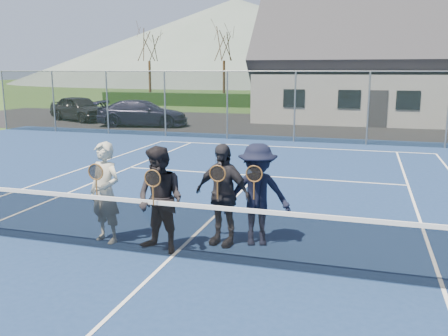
% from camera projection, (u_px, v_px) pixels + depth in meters
% --- Properties ---
extents(ground, '(220.00, 220.00, 0.00)m').
position_uv_depth(ground, '(311.00, 125.00, 26.57)').
color(ground, '#2C4B1A').
rests_on(ground, ground).
extents(court_surface, '(30.00, 30.00, 0.02)m').
position_uv_depth(court_surface, '(172.00, 258.00, 7.81)').
color(court_surface, navy).
rests_on(court_surface, ground).
extents(tarmac_carpark, '(40.00, 12.00, 0.01)m').
position_uv_depth(tarmac_carpark, '(242.00, 123.00, 27.69)').
color(tarmac_carpark, black).
rests_on(tarmac_carpark, ground).
extents(hedge_row, '(40.00, 1.20, 1.10)m').
position_uv_depth(hedge_row, '(328.00, 102.00, 37.71)').
color(hedge_row, black).
rests_on(hedge_row, ground).
extents(hill_west, '(110.00, 110.00, 18.00)m').
position_uv_depth(hill_west, '(235.00, 42.00, 102.13)').
color(hill_west, slate).
rests_on(hill_west, ground).
extents(car_a, '(4.83, 3.47, 1.53)m').
position_uv_depth(car_a, '(80.00, 108.00, 28.83)').
color(car_a, black).
rests_on(car_a, ground).
extents(car_b, '(4.19, 2.55, 1.31)m').
position_uv_depth(car_b, '(137.00, 112.00, 27.71)').
color(car_b, '#97999F').
rests_on(car_b, ground).
extents(car_c, '(5.24, 2.92, 1.44)m').
position_uv_depth(car_c, '(143.00, 113.00, 26.05)').
color(car_c, black).
rests_on(car_c, ground).
extents(court_markings, '(11.03, 23.83, 0.01)m').
position_uv_depth(court_markings, '(172.00, 257.00, 7.80)').
color(court_markings, white).
rests_on(court_markings, court_surface).
extents(tennis_net, '(11.68, 0.08, 1.10)m').
position_uv_depth(tennis_net, '(171.00, 227.00, 7.70)').
color(tennis_net, slate).
rests_on(tennis_net, ground).
extents(perimeter_fence, '(30.07, 0.07, 3.02)m').
position_uv_depth(perimeter_fence, '(295.00, 106.00, 20.16)').
color(perimeter_fence, slate).
rests_on(perimeter_fence, ground).
extents(clubhouse, '(15.60, 8.20, 7.70)m').
position_uv_depth(clubhouse, '(388.00, 54.00, 28.39)').
color(clubhouse, silver).
rests_on(clubhouse, ground).
extents(tree_a, '(3.20, 3.20, 7.77)m').
position_uv_depth(tree_a, '(149.00, 39.00, 42.09)').
color(tree_a, '#3C2515').
rests_on(tree_a, ground).
extents(tree_b, '(3.20, 3.20, 7.77)m').
position_uv_depth(tree_b, '(224.00, 37.00, 40.12)').
color(tree_b, '#342012').
rests_on(tree_b, ground).
extents(tree_c, '(3.20, 3.20, 7.77)m').
position_uv_depth(tree_c, '(359.00, 34.00, 37.03)').
color(tree_c, '#3B2615').
rests_on(tree_c, ground).
extents(player_a, '(0.75, 0.60, 1.80)m').
position_uv_depth(player_a, '(105.00, 193.00, 8.36)').
color(player_a, beige).
rests_on(player_a, court_surface).
extents(player_b, '(1.02, 0.88, 1.80)m').
position_uv_depth(player_b, '(160.00, 200.00, 7.88)').
color(player_b, black).
rests_on(player_b, court_surface).
extents(player_c, '(1.13, 0.67, 1.80)m').
position_uv_depth(player_c, '(222.00, 194.00, 8.23)').
color(player_c, '#242329').
rests_on(player_c, court_surface).
extents(player_d, '(1.30, 0.97, 1.80)m').
position_uv_depth(player_d, '(257.00, 195.00, 8.21)').
color(player_d, black).
rests_on(player_d, court_surface).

